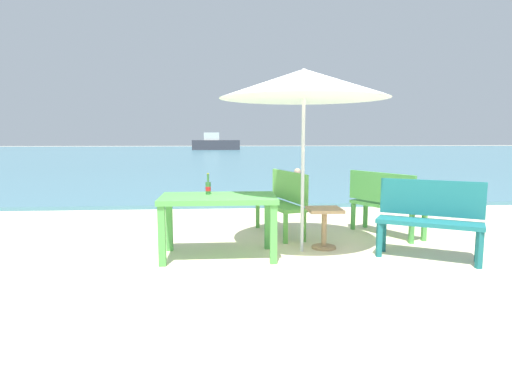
{
  "coord_description": "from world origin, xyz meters",
  "views": [
    {
      "loc": [
        -1.07,
        -3.78,
        1.49
      ],
      "look_at": [
        -0.57,
        3.0,
        0.6
      ],
      "focal_mm": 30.44,
      "sensor_mm": 36.0,
      "label": 1
    }
  ],
  "objects_px": {
    "side_table_wood": "(324,222)",
    "boat_cargo_ship": "(215,144)",
    "bench_green_right": "(384,200)",
    "patio_umbrella": "(304,84)",
    "bench_teal_center": "(430,214)",
    "swimmer_person": "(297,176)",
    "picnic_table_green": "(218,205)",
    "bench_green_left": "(283,199)",
    "beer_bottle_amber": "(208,187)"
  },
  "relations": [
    {
      "from": "patio_umbrella",
      "to": "swimmer_person",
      "type": "height_order",
      "value": "patio_umbrella"
    },
    {
      "from": "picnic_table_green",
      "to": "boat_cargo_ship",
      "type": "distance_m",
      "value": 38.23
    },
    {
      "from": "picnic_table_green",
      "to": "bench_teal_center",
      "type": "xyz_separation_m",
      "value": [
        2.55,
        -0.24,
        -0.11
      ]
    },
    {
      "from": "beer_bottle_amber",
      "to": "side_table_wood",
      "type": "relative_size",
      "value": 0.49
    },
    {
      "from": "beer_bottle_amber",
      "to": "side_table_wood",
      "type": "xyz_separation_m",
      "value": [
        1.51,
        0.16,
        -0.5
      ]
    },
    {
      "from": "picnic_table_green",
      "to": "bench_green_left",
      "type": "bearing_deg",
      "value": 50.86
    },
    {
      "from": "patio_umbrella",
      "to": "bench_green_right",
      "type": "xyz_separation_m",
      "value": [
        1.38,
        0.8,
        -1.58
      ]
    },
    {
      "from": "picnic_table_green",
      "to": "bench_teal_center",
      "type": "relative_size",
      "value": 1.15
    },
    {
      "from": "bench_teal_center",
      "to": "swimmer_person",
      "type": "relative_size",
      "value": 2.97
    },
    {
      "from": "bench_green_right",
      "to": "boat_cargo_ship",
      "type": "height_order",
      "value": "boat_cargo_ship"
    },
    {
      "from": "picnic_table_green",
      "to": "beer_bottle_amber",
      "type": "height_order",
      "value": "beer_bottle_amber"
    },
    {
      "from": "patio_umbrella",
      "to": "swimmer_person",
      "type": "relative_size",
      "value": 5.61
    },
    {
      "from": "patio_umbrella",
      "to": "bench_green_left",
      "type": "distance_m",
      "value": 1.87
    },
    {
      "from": "bench_green_left",
      "to": "bench_green_right",
      "type": "height_order",
      "value": "same"
    },
    {
      "from": "picnic_table_green",
      "to": "patio_umbrella",
      "type": "height_order",
      "value": "patio_umbrella"
    },
    {
      "from": "bench_teal_center",
      "to": "bench_green_right",
      "type": "distance_m",
      "value": 1.23
    },
    {
      "from": "bench_green_left",
      "to": "boat_cargo_ship",
      "type": "xyz_separation_m",
      "value": [
        -1.75,
        37.04,
        0.15
      ]
    },
    {
      "from": "side_table_wood",
      "to": "swimmer_person",
      "type": "distance_m",
      "value": 7.7
    },
    {
      "from": "patio_umbrella",
      "to": "bench_green_right",
      "type": "height_order",
      "value": "patio_umbrella"
    },
    {
      "from": "swimmer_person",
      "to": "boat_cargo_ship",
      "type": "xyz_separation_m",
      "value": [
        -3.11,
        30.28,
        0.46
      ]
    },
    {
      "from": "side_table_wood",
      "to": "boat_cargo_ship",
      "type": "relative_size",
      "value": 0.12
    },
    {
      "from": "side_table_wood",
      "to": "patio_umbrella",
      "type": "bearing_deg",
      "value": -158.71
    },
    {
      "from": "side_table_wood",
      "to": "bench_green_left",
      "type": "distance_m",
      "value": 1.0
    },
    {
      "from": "picnic_table_green",
      "to": "bench_green_right",
      "type": "distance_m",
      "value": 2.64
    },
    {
      "from": "bench_teal_center",
      "to": "swimmer_person",
      "type": "bearing_deg",
      "value": 91.59
    },
    {
      "from": "picnic_table_green",
      "to": "boat_cargo_ship",
      "type": "relative_size",
      "value": 0.3
    },
    {
      "from": "patio_umbrella",
      "to": "swimmer_person",
      "type": "xyz_separation_m",
      "value": [
        1.26,
        7.77,
        -1.88
      ]
    },
    {
      "from": "bench_teal_center",
      "to": "bench_green_left",
      "type": "distance_m",
      "value": 2.14
    },
    {
      "from": "swimmer_person",
      "to": "picnic_table_green",
      "type": "bearing_deg",
      "value": -106.31
    },
    {
      "from": "bench_teal_center",
      "to": "picnic_table_green",
      "type": "bearing_deg",
      "value": 174.51
    },
    {
      "from": "bench_green_right",
      "to": "patio_umbrella",
      "type": "bearing_deg",
      "value": -149.78
    },
    {
      "from": "side_table_wood",
      "to": "swimmer_person",
      "type": "bearing_deg",
      "value": 83.01
    },
    {
      "from": "beer_bottle_amber",
      "to": "bench_green_right",
      "type": "xyz_separation_m",
      "value": [
        2.57,
        0.84,
        -0.31
      ]
    },
    {
      "from": "beer_bottle_amber",
      "to": "bench_teal_center",
      "type": "xyz_separation_m",
      "value": [
        2.68,
        -0.39,
        -0.31
      ]
    },
    {
      "from": "picnic_table_green",
      "to": "beer_bottle_amber",
      "type": "bearing_deg",
      "value": 131.29
    },
    {
      "from": "side_table_wood",
      "to": "boat_cargo_ship",
      "type": "distance_m",
      "value": 37.99
    },
    {
      "from": "bench_teal_center",
      "to": "boat_cargo_ship",
      "type": "distance_m",
      "value": 38.61
    },
    {
      "from": "picnic_table_green",
      "to": "bench_green_left",
      "type": "relative_size",
      "value": 1.12
    },
    {
      "from": "patio_umbrella",
      "to": "side_table_wood",
      "type": "relative_size",
      "value": 4.26
    },
    {
      "from": "bench_green_left",
      "to": "swimmer_person",
      "type": "bearing_deg",
      "value": 78.62
    },
    {
      "from": "picnic_table_green",
      "to": "bench_teal_center",
      "type": "height_order",
      "value": "bench_teal_center"
    },
    {
      "from": "picnic_table_green",
      "to": "bench_green_left",
      "type": "height_order",
      "value": "bench_green_left"
    },
    {
      "from": "bench_green_right",
      "to": "boat_cargo_ship",
      "type": "relative_size",
      "value": 0.26
    },
    {
      "from": "side_table_wood",
      "to": "bench_green_right",
      "type": "distance_m",
      "value": 1.27
    },
    {
      "from": "patio_umbrella",
      "to": "bench_green_right",
      "type": "distance_m",
      "value": 2.24
    },
    {
      "from": "side_table_wood",
      "to": "swimmer_person",
      "type": "height_order",
      "value": "side_table_wood"
    },
    {
      "from": "bench_teal_center",
      "to": "swimmer_person",
      "type": "xyz_separation_m",
      "value": [
        -0.23,
        8.19,
        -0.3
      ]
    },
    {
      "from": "beer_bottle_amber",
      "to": "bench_teal_center",
      "type": "height_order",
      "value": "beer_bottle_amber"
    },
    {
      "from": "side_table_wood",
      "to": "bench_green_left",
      "type": "relative_size",
      "value": 0.43
    },
    {
      "from": "bench_teal_center",
      "to": "bench_green_left",
      "type": "bearing_deg",
      "value": 138.07
    }
  ]
}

